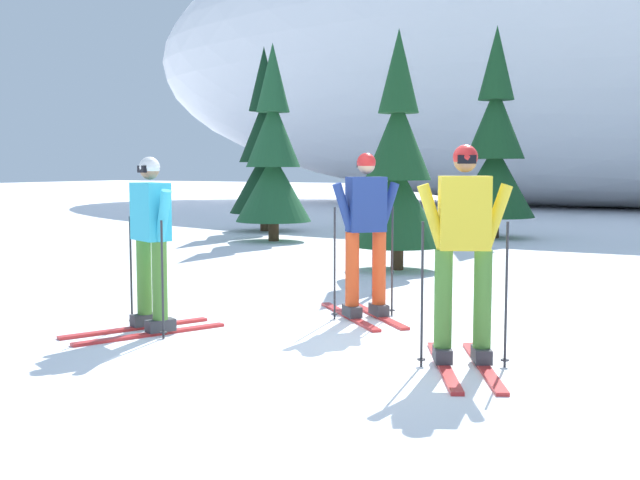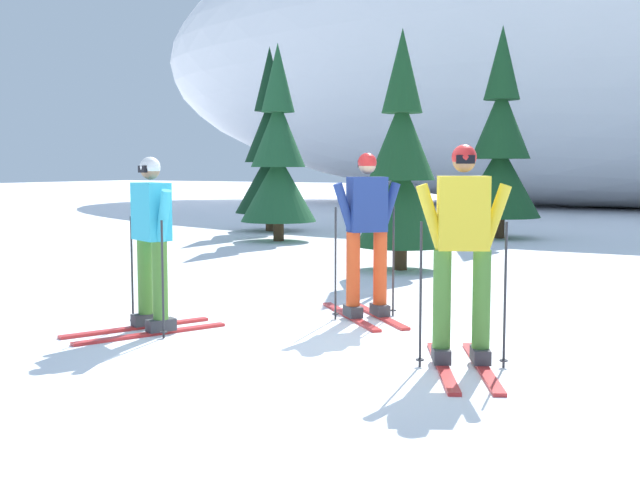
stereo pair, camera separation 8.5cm
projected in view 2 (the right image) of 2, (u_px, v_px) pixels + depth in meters
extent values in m
plane|color=white|center=(360.00, 349.00, 7.21)|extent=(120.00, 120.00, 0.00)
cube|color=red|center=(482.00, 367.00, 6.51)|extent=(0.84, 1.49, 0.03)
cube|color=red|center=(442.00, 366.00, 6.52)|extent=(0.84, 1.49, 0.03)
cube|color=#38383D|center=(480.00, 355.00, 6.60)|extent=(0.25, 0.31, 0.12)
cube|color=#38383D|center=(441.00, 355.00, 6.62)|extent=(0.25, 0.31, 0.12)
cylinder|color=#4C8433|center=(481.00, 299.00, 6.56)|extent=(0.15, 0.15, 0.83)
cylinder|color=#4C8433|center=(442.00, 299.00, 6.57)|extent=(0.15, 0.15, 0.83)
cube|color=yellow|center=(463.00, 213.00, 6.50)|extent=(0.48, 0.40, 0.61)
cylinder|color=yellow|center=(494.00, 218.00, 6.49)|extent=(0.29, 0.22, 0.58)
cylinder|color=yellow|center=(432.00, 218.00, 6.51)|extent=(0.29, 0.22, 0.58)
sphere|color=#A37556|center=(464.00, 161.00, 6.45)|extent=(0.19, 0.19, 0.19)
sphere|color=red|center=(464.00, 157.00, 6.45)|extent=(0.21, 0.21, 0.21)
cube|color=black|center=(465.00, 159.00, 6.37)|extent=(0.15, 0.10, 0.07)
cylinder|color=#2D2D33|center=(505.00, 295.00, 6.49)|extent=(0.02, 0.02, 1.21)
cylinder|color=#2D2D33|center=(504.00, 360.00, 6.54)|extent=(0.07, 0.07, 0.01)
cylinder|color=#2D2D33|center=(421.00, 295.00, 6.51)|extent=(0.02, 0.02, 1.21)
cylinder|color=#2D2D33|center=(420.00, 360.00, 6.57)|extent=(0.07, 0.07, 0.01)
cube|color=red|center=(350.00, 316.00, 8.69)|extent=(1.28, 1.20, 0.03)
cube|color=red|center=(376.00, 315.00, 8.78)|extent=(1.28, 1.20, 0.03)
cube|color=#38383D|center=(353.00, 311.00, 8.59)|extent=(0.30, 0.29, 0.12)
cube|color=#38383D|center=(380.00, 310.00, 8.68)|extent=(0.30, 0.29, 0.12)
cylinder|color=#DB471E|center=(353.00, 269.00, 8.54)|extent=(0.15, 0.15, 0.81)
cylinder|color=#DB471E|center=(380.00, 268.00, 8.64)|extent=(0.15, 0.15, 0.81)
cube|color=navy|center=(367.00, 204.00, 8.52)|extent=(0.45, 0.45, 0.60)
cylinder|color=navy|center=(345.00, 209.00, 8.46)|extent=(0.26, 0.27, 0.58)
cylinder|color=navy|center=(388.00, 209.00, 8.60)|extent=(0.26, 0.27, 0.58)
sphere|color=tan|center=(367.00, 165.00, 8.48)|extent=(0.19, 0.19, 0.19)
sphere|color=red|center=(367.00, 162.00, 8.48)|extent=(0.21, 0.21, 0.21)
cube|color=black|center=(365.00, 164.00, 8.56)|extent=(0.13, 0.13, 0.07)
cylinder|color=#2D2D33|center=(335.00, 263.00, 8.54)|extent=(0.02, 0.02, 1.23)
cylinder|color=#2D2D33|center=(335.00, 314.00, 8.59)|extent=(0.07, 0.07, 0.01)
cylinder|color=#2D2D33|center=(393.00, 261.00, 8.74)|extent=(0.02, 0.02, 1.23)
cylinder|color=#2D2D33|center=(393.00, 310.00, 8.79)|extent=(0.07, 0.07, 0.01)
cube|color=red|center=(152.00, 334.00, 7.79)|extent=(0.74, 1.50, 0.03)
cube|color=red|center=(137.00, 328.00, 8.08)|extent=(0.74, 1.50, 0.03)
cube|color=#38383D|center=(161.00, 325.00, 7.84)|extent=(0.24, 0.31, 0.12)
cube|color=#38383D|center=(146.00, 319.00, 8.13)|extent=(0.24, 0.31, 0.12)
cylinder|color=#4C8433|center=(160.00, 280.00, 7.79)|extent=(0.15, 0.15, 0.78)
cylinder|color=#4C8433|center=(145.00, 276.00, 8.09)|extent=(0.15, 0.15, 0.78)
cube|color=#33B7D6|center=(151.00, 211.00, 7.88)|extent=(0.52, 0.40, 0.57)
cylinder|color=#33B7D6|center=(163.00, 219.00, 7.66)|extent=(0.29, 0.20, 0.58)
cylinder|color=#33B7D6|center=(140.00, 216.00, 8.11)|extent=(0.29, 0.20, 0.58)
sphere|color=#A37556|center=(150.00, 170.00, 7.84)|extent=(0.19, 0.19, 0.19)
sphere|color=white|center=(150.00, 167.00, 7.83)|extent=(0.21, 0.21, 0.21)
cube|color=black|center=(143.00, 169.00, 7.79)|extent=(0.15, 0.09, 0.07)
cylinder|color=#2D2D33|center=(163.00, 280.00, 7.61)|extent=(0.02, 0.02, 1.15)
cylinder|color=#2D2D33|center=(164.00, 332.00, 7.65)|extent=(0.07, 0.07, 0.01)
cylinder|color=#2D2D33|center=(132.00, 271.00, 8.20)|extent=(0.02, 0.02, 1.15)
cylinder|color=#2D2D33|center=(133.00, 320.00, 8.25)|extent=(0.07, 0.07, 0.01)
cylinder|color=#47301E|center=(271.00, 219.00, 20.14)|extent=(0.25, 0.25, 0.63)
cone|color=black|center=(270.00, 181.00, 20.05)|extent=(1.79, 1.79, 1.61)
cone|color=black|center=(270.00, 130.00, 19.93)|extent=(1.29, 1.29, 1.61)
cone|color=black|center=(270.00, 79.00, 19.81)|extent=(0.79, 0.79, 1.61)
cylinder|color=#47301E|center=(279.00, 228.00, 17.49)|extent=(0.23, 0.23, 0.59)
cone|color=#1E512D|center=(278.00, 187.00, 17.41)|extent=(1.67, 1.67, 1.50)
cone|color=#1E512D|center=(278.00, 133.00, 17.29)|extent=(1.20, 1.20, 1.50)
cone|color=#1E512D|center=(278.00, 77.00, 17.18)|extent=(0.74, 0.74, 1.50)
cylinder|color=#47301E|center=(499.00, 224.00, 18.19)|extent=(0.26, 0.26, 0.65)
cone|color=#194723|center=(500.00, 181.00, 18.09)|extent=(1.87, 1.87, 1.67)
cone|color=#194723|center=(501.00, 122.00, 17.96)|extent=(1.34, 1.34, 1.67)
cone|color=#194723|center=(502.00, 62.00, 17.84)|extent=(0.82, 0.82, 1.67)
cylinder|color=#47301E|center=(401.00, 254.00, 12.64)|extent=(0.21, 0.21, 0.52)
cone|color=#194723|center=(401.00, 205.00, 12.57)|extent=(1.47, 1.47, 1.32)
cone|color=#194723|center=(402.00, 138.00, 12.47)|extent=(1.06, 1.06, 1.32)
cone|color=#194723|center=(402.00, 71.00, 12.37)|extent=(0.65, 0.65, 1.32)
ellipsoid|color=white|center=(616.00, 37.00, 30.69)|extent=(42.54, 17.14, 13.32)
cylinder|color=black|center=(377.00, 238.00, 10.08)|extent=(0.07, 0.07, 1.49)
cylinder|color=red|center=(377.00, 190.00, 10.02)|extent=(0.28, 0.02, 0.28)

